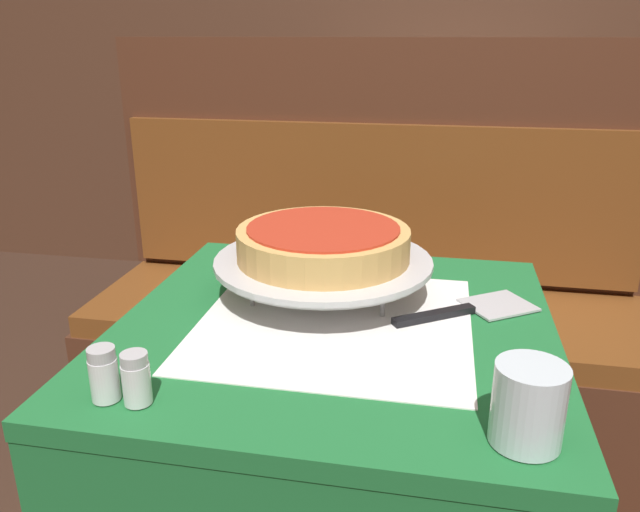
# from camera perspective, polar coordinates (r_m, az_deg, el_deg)

# --- Properties ---
(dining_table_front) EXTENTS (0.71, 0.71, 0.75)m
(dining_table_front) POSITION_cam_1_polar(r_m,az_deg,el_deg) (1.10, 1.34, -11.65)
(dining_table_front) COLOR #1E6B33
(dining_table_front) RESTS_ON ground_plane
(dining_table_rear) EXTENTS (0.84, 0.84, 0.75)m
(dining_table_rear) POSITION_cam_1_polar(r_m,az_deg,el_deg) (2.59, 11.50, 7.36)
(dining_table_rear) COLOR beige
(dining_table_rear) RESTS_ON ground_plane
(booth_bench) EXTENTS (1.56, 0.50, 1.19)m
(booth_bench) POSITION_cam_1_polar(r_m,az_deg,el_deg) (1.85, 4.26, -7.87)
(booth_bench) COLOR #4C2819
(booth_bench) RESTS_ON ground_plane
(back_wall_panel) EXTENTS (6.00, 0.04, 2.40)m
(back_wall_panel) POSITION_cam_1_polar(r_m,az_deg,el_deg) (3.03, 8.57, 19.51)
(back_wall_panel) COLOR #4C2D1E
(back_wall_panel) RESTS_ON ground_plane
(pizza_pan_stand) EXTENTS (0.39, 0.39, 0.07)m
(pizza_pan_stand) POSITION_cam_1_polar(r_m,az_deg,el_deg) (1.11, 0.29, -0.68)
(pizza_pan_stand) COLOR #ADADB2
(pizza_pan_stand) RESTS_ON dining_table_front
(deep_dish_pizza) EXTENTS (0.31, 0.31, 0.06)m
(deep_dish_pizza) POSITION_cam_1_polar(r_m,az_deg,el_deg) (1.10, 0.30, 1.24)
(deep_dish_pizza) COLOR tan
(deep_dish_pizza) RESTS_ON pizza_pan_stand
(pizza_server) EXTENTS (0.25, 0.19, 0.01)m
(pizza_server) POSITION_cam_1_polar(r_m,az_deg,el_deg) (1.10, 13.45, -4.80)
(pizza_server) COLOR #BCBCC1
(pizza_server) RESTS_ON dining_table_front
(water_glass_near) EXTENTS (0.08, 0.08, 0.10)m
(water_glass_near) POSITION_cam_1_polar(r_m,az_deg,el_deg) (0.77, 18.51, -12.76)
(water_glass_near) COLOR silver
(water_glass_near) RESTS_ON dining_table_front
(salt_shaker) EXTENTS (0.04, 0.04, 0.07)m
(salt_shaker) POSITION_cam_1_polar(r_m,az_deg,el_deg) (0.86, -19.16, -10.17)
(salt_shaker) COLOR silver
(salt_shaker) RESTS_ON dining_table_front
(pepper_shaker) EXTENTS (0.04, 0.04, 0.07)m
(pepper_shaker) POSITION_cam_1_polar(r_m,az_deg,el_deg) (0.84, -16.46, -10.70)
(pepper_shaker) COLOR silver
(pepper_shaker) RESTS_ON dining_table_front
(condiment_caddy) EXTENTS (0.11, 0.11, 0.16)m
(condiment_caddy) POSITION_cam_1_polar(r_m,az_deg,el_deg) (2.63, 12.16, 10.58)
(condiment_caddy) COLOR black
(condiment_caddy) RESTS_ON dining_table_rear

